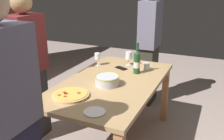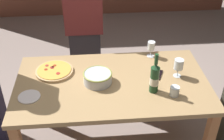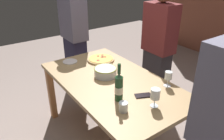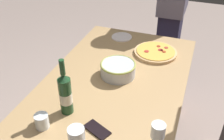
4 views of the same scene
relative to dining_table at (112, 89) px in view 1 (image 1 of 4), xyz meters
name	(u,v)px [view 1 (image 1 of 4)]	position (x,y,z in m)	size (l,w,h in m)	color
dining_table	(112,89)	(0.00, 0.00, 0.00)	(1.60, 0.90, 0.75)	tan
pizza	(71,95)	(-0.49, 0.18, 0.11)	(0.32, 0.32, 0.03)	tan
serving_bowl	(107,80)	(-0.12, 0.00, 0.14)	(0.24, 0.24, 0.09)	silver
wine_bottle	(137,62)	(0.32, -0.15, 0.22)	(0.07, 0.07, 0.34)	#1E4625
wine_glass_near_pizza	(129,56)	(0.56, 0.03, 0.20)	(0.08, 0.08, 0.16)	white
wine_glass_by_bottle	(97,57)	(0.40, 0.37, 0.20)	(0.07, 0.07, 0.15)	white
cup_amber	(146,67)	(0.47, -0.22, 0.13)	(0.07, 0.07, 0.08)	white
side_plate	(95,112)	(-0.65, -0.15, 0.10)	(0.17, 0.17, 0.01)	white
cell_phone	(121,68)	(0.39, 0.06, 0.10)	(0.07, 0.14, 0.01)	black
person_host	(149,45)	(1.20, -0.04, 0.21)	(0.42, 0.24, 1.70)	#353328
person_guest_left	(29,69)	(-0.22, 0.87, 0.16)	(0.39, 0.24, 1.62)	#2D292D
person_guest_right	(6,124)	(-1.19, 0.18, 0.21)	(0.42, 0.24, 1.70)	#22203A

